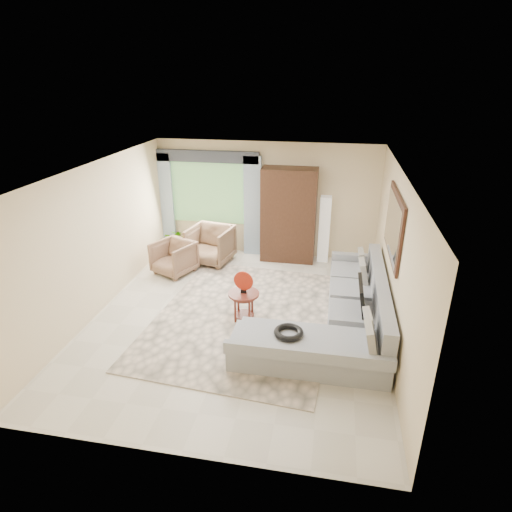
% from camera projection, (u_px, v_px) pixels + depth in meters
% --- Properties ---
extents(ground, '(6.00, 6.00, 0.00)m').
position_uv_depth(ground, '(238.00, 317.00, 7.53)').
color(ground, silver).
rests_on(ground, ground).
extents(area_rug, '(3.31, 4.22, 0.02)m').
position_uv_depth(area_rug, '(245.00, 316.00, 7.55)').
color(area_rug, beige).
rests_on(area_rug, ground).
extents(sectional_sofa, '(2.30, 3.46, 0.90)m').
position_uv_depth(sectional_sofa, '(343.00, 319.00, 6.96)').
color(sectional_sofa, '#989CA0').
rests_on(sectional_sofa, ground).
extents(tv_screen, '(0.14, 0.74, 0.48)m').
position_uv_depth(tv_screen, '(362.00, 296.00, 6.76)').
color(tv_screen, black).
rests_on(tv_screen, sectional_sofa).
extents(garden_hose, '(0.43, 0.43, 0.09)m').
position_uv_depth(garden_hose, '(289.00, 332.00, 6.13)').
color(garden_hose, black).
rests_on(garden_hose, sectional_sofa).
extents(coffee_table, '(0.53, 0.53, 0.53)m').
position_uv_depth(coffee_table, '(244.00, 306.00, 7.35)').
color(coffee_table, '#512115').
rests_on(coffee_table, ground).
extents(red_disc, '(0.34, 0.07, 0.34)m').
position_uv_depth(red_disc, '(243.00, 281.00, 7.15)').
color(red_disc, '#A92310').
rests_on(red_disc, coffee_table).
extents(armchair_left, '(1.00, 1.01, 0.70)m').
position_uv_depth(armchair_left, '(174.00, 258.00, 9.07)').
color(armchair_left, '#926D4F').
rests_on(armchair_left, ground).
extents(armchair_right, '(1.04, 1.06, 0.83)m').
position_uv_depth(armchair_right, '(210.00, 245.00, 9.56)').
color(armchair_right, brown).
rests_on(armchair_right, ground).
extents(potted_plant, '(0.56, 0.50, 0.58)m').
position_uv_depth(potted_plant, '(177.00, 240.00, 10.15)').
color(potted_plant, '#999999').
rests_on(potted_plant, ground).
extents(armoire, '(1.20, 0.55, 2.10)m').
position_uv_depth(armoire, '(289.00, 215.00, 9.48)').
color(armoire, '#331C11').
rests_on(armoire, ground).
extents(floor_lamp, '(0.24, 0.24, 1.50)m').
position_uv_depth(floor_lamp, '(324.00, 229.00, 9.52)').
color(floor_lamp, silver).
rests_on(floor_lamp, ground).
extents(window, '(1.80, 0.04, 1.40)m').
position_uv_depth(window, '(209.00, 193.00, 9.88)').
color(window, '#669E59').
rests_on(window, wall_back).
extents(curtain_left, '(0.40, 0.08, 2.30)m').
position_uv_depth(curtain_left, '(165.00, 202.00, 10.07)').
color(curtain_left, '#9EB7CC').
rests_on(curtain_left, ground).
extents(curtain_right, '(0.40, 0.08, 2.30)m').
position_uv_depth(curtain_right, '(252.00, 207.00, 9.72)').
color(curtain_right, '#9EB7CC').
rests_on(curtain_right, ground).
extents(valance, '(2.40, 0.12, 0.26)m').
position_uv_depth(valance, '(206.00, 156.00, 9.48)').
color(valance, '#1E232D').
rests_on(valance, wall_back).
extents(wall_mirror, '(0.05, 1.70, 1.05)m').
position_uv_depth(wall_mirror, '(394.00, 225.00, 6.74)').
color(wall_mirror, black).
rests_on(wall_mirror, wall_right).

